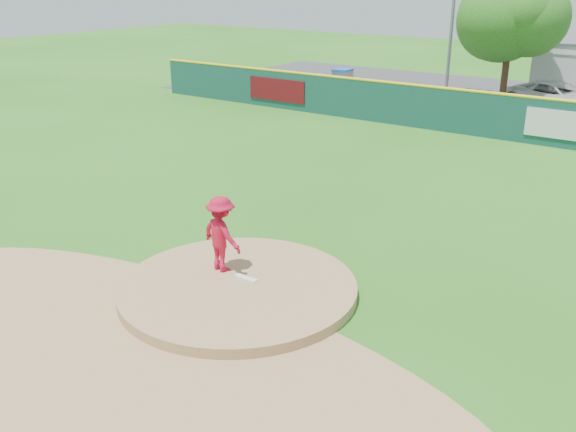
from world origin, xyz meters
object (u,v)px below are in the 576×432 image
Objects in this scene: van at (557,97)px; playground_slide at (342,82)px; pitcher at (221,234)px; deciduous_tree at (511,21)px.

van is 12.10m from playground_slide.
pitcher is 0.66× the size of playground_slide.
pitcher reaches higher than van.
van is at bearing -83.23° from pitcher.
pitcher is at bearing -65.69° from playground_slide.
deciduous_tree reaches higher than pitcher.
pitcher is 25.47m from van.
van is at bearing 11.25° from playground_slide.
deciduous_tree is (-1.21, 24.62, 3.38)m from pitcher.
van is at bearing 16.94° from deciduous_tree.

